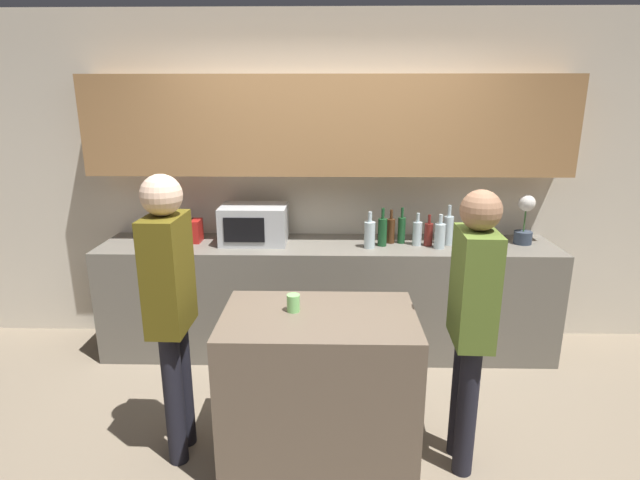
% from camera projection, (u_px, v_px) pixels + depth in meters
% --- Properties ---
extents(ground_plane, '(14.00, 14.00, 0.00)m').
position_uv_depth(ground_plane, '(325.00, 463.00, 2.87)').
color(ground_plane, '#7F705B').
extents(back_wall, '(6.40, 0.40, 2.70)m').
position_uv_depth(back_wall, '(328.00, 161.00, 4.05)').
color(back_wall, beige).
rests_on(back_wall, ground_plane).
extents(back_counter, '(3.60, 0.62, 0.91)m').
position_uv_depth(back_counter, '(327.00, 297.00, 4.09)').
color(back_counter, '#6B665B').
rests_on(back_counter, ground_plane).
extents(kitchen_island, '(1.06, 0.68, 0.90)m').
position_uv_depth(kitchen_island, '(319.00, 388.00, 2.82)').
color(kitchen_island, brown).
rests_on(kitchen_island, ground_plane).
extents(microwave, '(0.52, 0.39, 0.30)m').
position_uv_depth(microwave, '(254.00, 224.00, 3.97)').
color(microwave, '#B7BABC').
rests_on(microwave, back_counter).
extents(toaster, '(0.26, 0.16, 0.18)m').
position_uv_depth(toaster, '(185.00, 231.00, 4.00)').
color(toaster, '#B21E19').
rests_on(toaster, back_counter).
extents(potted_plant, '(0.14, 0.14, 0.40)m').
position_uv_depth(potted_plant, '(525.00, 219.00, 3.92)').
color(potted_plant, '#333D4C').
rests_on(potted_plant, back_counter).
extents(bottle_0, '(0.08, 0.08, 0.28)m').
position_uv_depth(bottle_0, '(370.00, 234.00, 3.83)').
color(bottle_0, silver).
rests_on(bottle_0, back_counter).
extents(bottle_1, '(0.07, 0.07, 0.30)m').
position_uv_depth(bottle_1, '(382.00, 231.00, 3.88)').
color(bottle_1, '#194723').
rests_on(bottle_1, back_counter).
extents(bottle_2, '(0.07, 0.07, 0.27)m').
position_uv_depth(bottle_2, '(391.00, 230.00, 3.96)').
color(bottle_2, '#472814').
rests_on(bottle_2, back_counter).
extents(bottle_3, '(0.06, 0.06, 0.29)m').
position_uv_depth(bottle_3, '(402.00, 230.00, 3.96)').
color(bottle_3, '#194723').
rests_on(bottle_3, back_counter).
extents(bottle_4, '(0.07, 0.07, 0.26)m').
position_uv_depth(bottle_4, '(417.00, 233.00, 3.91)').
color(bottle_4, silver).
rests_on(bottle_4, back_counter).
extents(bottle_5, '(0.07, 0.07, 0.25)m').
position_uv_depth(bottle_5, '(429.00, 234.00, 3.89)').
color(bottle_5, maroon).
rests_on(bottle_5, back_counter).
extents(bottle_6, '(0.08, 0.08, 0.27)m').
position_uv_depth(bottle_6, '(440.00, 235.00, 3.82)').
color(bottle_6, silver).
rests_on(bottle_6, back_counter).
extents(bottle_7, '(0.07, 0.07, 0.32)m').
position_uv_depth(bottle_7, '(448.00, 230.00, 3.91)').
color(bottle_7, silver).
rests_on(bottle_7, back_counter).
extents(cup_0, '(0.07, 0.07, 0.10)m').
position_uv_depth(cup_0, '(293.00, 303.00, 2.73)').
color(cup_0, '#82D272').
rests_on(cup_0, kitchen_island).
extents(person_left, '(0.22, 0.34, 1.66)m').
position_uv_depth(person_left, '(170.00, 297.00, 2.71)').
color(person_left, black).
rests_on(person_left, ground_plane).
extents(person_center, '(0.21, 0.35, 1.59)m').
position_uv_depth(person_center, '(472.00, 311.00, 2.64)').
color(person_center, black).
rests_on(person_center, ground_plane).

